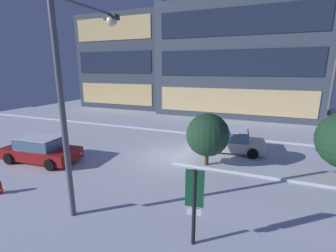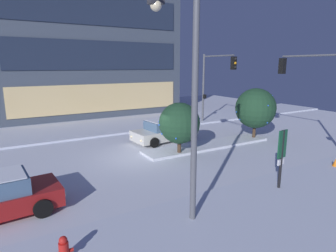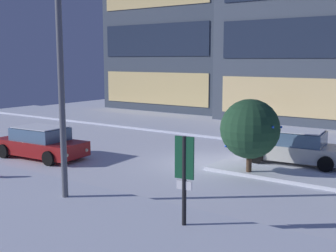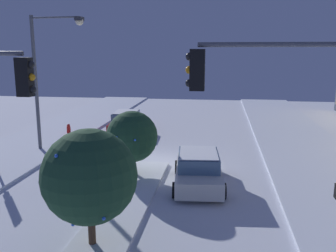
{
  "view_description": "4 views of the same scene",
  "coord_description": "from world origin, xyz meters",
  "px_view_note": "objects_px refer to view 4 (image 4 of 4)",
  "views": [
    {
      "loc": [
        4.8,
        -13.02,
        5.41
      ],
      "look_at": [
        -0.2,
        -0.23,
        2.07
      ],
      "focal_mm": 24.97,
      "sensor_mm": 36.0,
      "label": 1
    },
    {
      "loc": [
        -6.41,
        -14.27,
        5.16
      ],
      "look_at": [
        2.27,
        0.51,
        1.51
      ],
      "focal_mm": 30.58,
      "sensor_mm": 36.0,
      "label": 2
    },
    {
      "loc": [
        9.4,
        -16.5,
        4.62
      ],
      "look_at": [
        -1.47,
        -0.96,
        1.71
      ],
      "focal_mm": 46.32,
      "sensor_mm": 36.0,
      "label": 3
    },
    {
      "loc": [
        18.52,
        3.32,
        5.77
      ],
      "look_at": [
        -0.46,
        0.59,
        1.87
      ],
      "focal_mm": 39.49,
      "sensor_mm": 36.0,
      "label": 4
    }
  ],
  "objects_px": {
    "decorated_tree_median": "(132,137)",
    "decorated_tree_left_of_median": "(89,177)",
    "car_far": "(198,170)",
    "fire_hydrant": "(69,130)",
    "car_near": "(126,122)",
    "street_lamp_arched": "(48,64)",
    "traffic_light_corner_far_right": "(289,119)"
  },
  "relations": [
    {
      "from": "decorated_tree_median",
      "to": "decorated_tree_left_of_median",
      "type": "bearing_deg",
      "value": 2.94
    },
    {
      "from": "car_far",
      "to": "fire_hydrant",
      "type": "distance_m",
      "value": 12.84
    },
    {
      "from": "decorated_tree_median",
      "to": "car_near",
      "type": "bearing_deg",
      "value": -163.73
    },
    {
      "from": "car_far",
      "to": "fire_hydrant",
      "type": "bearing_deg",
      "value": 43.29
    },
    {
      "from": "fire_hydrant",
      "to": "decorated_tree_left_of_median",
      "type": "xyz_separation_m",
      "value": [
        14.23,
        6.77,
        1.84
      ]
    },
    {
      "from": "street_lamp_arched",
      "to": "decorated_tree_left_of_median",
      "type": "distance_m",
      "value": 12.01
    },
    {
      "from": "car_near",
      "to": "decorated_tree_median",
      "type": "relative_size",
      "value": 1.53
    },
    {
      "from": "traffic_light_corner_far_right",
      "to": "street_lamp_arched",
      "type": "bearing_deg",
      "value": -43.61
    },
    {
      "from": "car_near",
      "to": "fire_hydrant",
      "type": "height_order",
      "value": "car_near"
    },
    {
      "from": "car_far",
      "to": "traffic_light_corner_far_right",
      "type": "xyz_separation_m",
      "value": [
        6.34,
        2.51,
        3.47
      ]
    },
    {
      "from": "decorated_tree_median",
      "to": "decorated_tree_left_of_median",
      "type": "relative_size",
      "value": 0.85
    },
    {
      "from": "decorated_tree_median",
      "to": "decorated_tree_left_of_median",
      "type": "xyz_separation_m",
      "value": [
        6.51,
        0.33,
        0.33
      ]
    },
    {
      "from": "car_near",
      "to": "street_lamp_arched",
      "type": "bearing_deg",
      "value": -29.95
    },
    {
      "from": "traffic_light_corner_far_right",
      "to": "decorated_tree_median",
      "type": "bearing_deg",
      "value": -51.78
    },
    {
      "from": "fire_hydrant",
      "to": "decorated_tree_left_of_median",
      "type": "bearing_deg",
      "value": 25.45
    },
    {
      "from": "fire_hydrant",
      "to": "car_near",
      "type": "bearing_deg",
      "value": 114.81
    },
    {
      "from": "car_near",
      "to": "decorated_tree_left_of_median",
      "type": "height_order",
      "value": "decorated_tree_left_of_median"
    },
    {
      "from": "street_lamp_arched",
      "to": "decorated_tree_median",
      "type": "relative_size",
      "value": 2.5
    },
    {
      "from": "car_far",
      "to": "fire_hydrant",
      "type": "xyz_separation_m",
      "value": [
        -8.55,
        -9.57,
        -0.33
      ]
    },
    {
      "from": "car_near",
      "to": "decorated_tree_median",
      "type": "bearing_deg",
      "value": 12.17
    },
    {
      "from": "car_far",
      "to": "decorated_tree_median",
      "type": "xyz_separation_m",
      "value": [
        -0.83,
        -3.13,
        1.18
      ]
    },
    {
      "from": "traffic_light_corner_far_right",
      "to": "decorated_tree_left_of_median",
      "type": "distance_m",
      "value": 5.69
    },
    {
      "from": "traffic_light_corner_far_right",
      "to": "street_lamp_arched",
      "type": "xyz_separation_m",
      "value": [
        -10.71,
        -11.24,
        0.86
      ]
    },
    {
      "from": "car_far",
      "to": "decorated_tree_left_of_median",
      "type": "distance_m",
      "value": 6.51
    },
    {
      "from": "car_near",
      "to": "traffic_light_corner_far_right",
      "type": "bearing_deg",
      "value": 22.74
    },
    {
      "from": "car_near",
      "to": "car_far",
      "type": "distance_m",
      "value": 11.82
    },
    {
      "from": "traffic_light_corner_far_right",
      "to": "fire_hydrant",
      "type": "relative_size",
      "value": 7.65
    },
    {
      "from": "car_near",
      "to": "fire_hydrant",
      "type": "relative_size",
      "value": 5.9
    },
    {
      "from": "car_near",
      "to": "car_far",
      "type": "height_order",
      "value": "same"
    },
    {
      "from": "car_near",
      "to": "decorated_tree_median",
      "type": "distance_m",
      "value": 9.89
    },
    {
      "from": "street_lamp_arched",
      "to": "decorated_tree_median",
      "type": "bearing_deg",
      "value": -28.32
    },
    {
      "from": "car_near",
      "to": "decorated_tree_median",
      "type": "xyz_separation_m",
      "value": [
        9.43,
        2.75,
        1.18
      ]
    }
  ]
}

